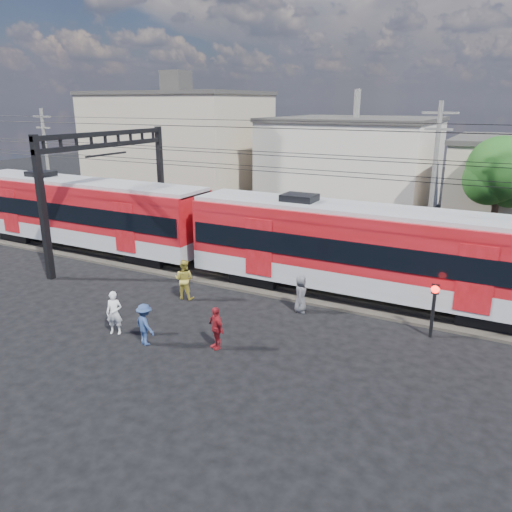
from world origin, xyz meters
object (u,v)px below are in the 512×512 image
(pedestrian_a, at_px, (114,313))
(pedestrian_c, at_px, (145,324))
(commuter_train, at_px, (372,249))
(crossing_signal, at_px, (434,301))

(pedestrian_a, height_order, pedestrian_c, pedestrian_a)
(commuter_train, xyz_separation_m, pedestrian_a, (-7.59, -7.67, -1.57))
(pedestrian_a, bearing_deg, crossing_signal, 4.61)
(pedestrian_c, bearing_deg, pedestrian_a, 13.87)
(pedestrian_c, relative_size, crossing_signal, 0.74)
(pedestrian_a, xyz_separation_m, pedestrian_c, (1.61, -0.17, -0.06))
(commuter_train, relative_size, pedestrian_a, 30.17)
(pedestrian_a, relative_size, pedestrian_c, 1.07)
(pedestrian_a, bearing_deg, commuter_train, 23.53)
(commuter_train, relative_size, pedestrian_c, 32.37)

